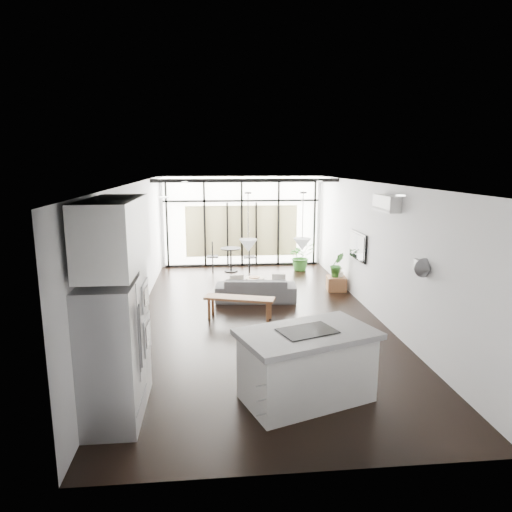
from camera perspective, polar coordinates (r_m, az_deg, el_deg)
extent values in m
cube|color=black|center=(9.77, 0.17, -7.56)|extent=(5.00, 10.00, 0.00)
cube|color=silver|center=(9.23, 0.18, 9.09)|extent=(5.00, 10.00, 0.00)
cube|color=silver|center=(9.49, -15.03, 0.23)|extent=(0.02, 10.00, 2.80)
cube|color=silver|center=(9.96, 14.64, 0.78)|extent=(0.02, 10.00, 2.80)
cube|color=silver|center=(14.32, -1.82, 4.36)|extent=(5.00, 0.02, 2.80)
cube|color=silver|center=(4.64, 6.44, -11.37)|extent=(5.00, 0.02, 2.80)
cube|color=black|center=(14.20, -1.78, 4.30)|extent=(5.00, 0.20, 2.80)
cube|color=silver|center=(13.22, -1.57, 9.71)|extent=(4.70, 1.90, 0.06)
cube|color=#D0C889|center=(14.31, -1.80, 3.14)|extent=(3.50, 0.02, 1.60)
cube|color=silver|center=(6.42, 6.35, -13.45)|extent=(2.06, 1.62, 0.99)
cube|color=black|center=(6.23, 6.45, -9.28)|extent=(0.86, 0.71, 0.01)
cube|color=#95969A|center=(5.94, -17.85, -11.81)|extent=(0.70, 0.87, 1.80)
cube|color=silver|center=(6.49, -16.23, -7.46)|extent=(0.59, 0.62, 2.28)
cube|color=silver|center=(5.87, -17.31, 2.69)|extent=(0.62, 1.75, 0.86)
cone|color=silver|center=(6.66, -0.98, 1.34)|extent=(0.26, 0.26, 0.18)
cone|color=silver|center=(6.76, 5.79, 1.45)|extent=(0.26, 0.26, 0.18)
imported|color=#49494B|center=(10.77, -0.02, -3.67)|extent=(1.93, 0.74, 0.74)
cube|color=brown|center=(9.56, -2.08, -6.51)|extent=(1.50, 0.77, 0.47)
cylinder|color=silver|center=(11.48, -0.19, -3.63)|extent=(0.59, 0.59, 0.38)
cube|color=brown|center=(11.83, 10.00, -3.41)|extent=(0.52, 0.52, 0.35)
imported|color=#2D6A24|center=(13.83, 5.64, -0.43)|extent=(0.94, 1.01, 0.67)
imported|color=#2D6A24|center=(11.75, 10.05, -1.91)|extent=(0.41, 0.66, 0.28)
cylinder|color=beige|center=(11.88, 10.13, -2.76)|extent=(0.32, 0.32, 0.59)
cube|color=black|center=(13.64, -3.15, -0.63)|extent=(1.39, 0.72, 0.64)
cube|color=black|center=(10.89, 12.63, 1.25)|extent=(0.05, 1.10, 0.65)
cube|color=silver|center=(9.04, 16.00, 6.36)|extent=(0.22, 0.90, 0.30)
cube|color=black|center=(8.97, -15.40, 0.55)|extent=(0.04, 0.70, 0.90)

